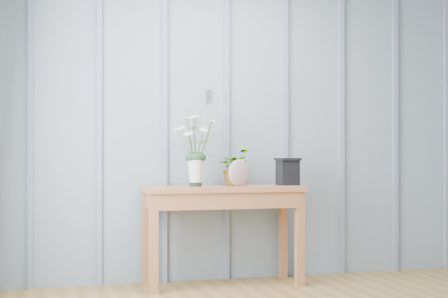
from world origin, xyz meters
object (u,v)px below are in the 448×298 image
object	(u,v)px
felt_disc_vessel	(239,173)
carved_box	(288,171)
daisy_vase	(196,139)
sideboard	(222,201)

from	to	relation	value
felt_disc_vessel	carved_box	world-z (taller)	carved_box
daisy_vase	carved_box	xyz separation A→B (m)	(0.74, 0.01, -0.24)
sideboard	daisy_vase	distance (m)	0.51
felt_disc_vessel	carved_box	size ratio (longest dim) A/B	0.96
felt_disc_vessel	carved_box	distance (m)	0.43
sideboard	daisy_vase	size ratio (longest dim) A/B	2.13
sideboard	daisy_vase	xyz separation A→B (m)	(-0.21, -0.01, 0.47)
sideboard	carved_box	world-z (taller)	carved_box
felt_disc_vessel	daisy_vase	bearing A→B (deg)	144.77
daisy_vase	felt_disc_vessel	size ratio (longest dim) A/B	2.79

